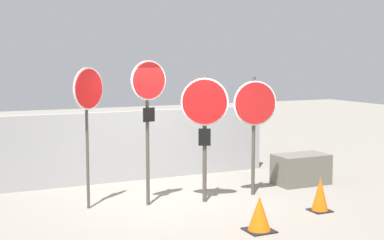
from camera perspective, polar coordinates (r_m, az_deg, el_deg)
ground_plane at (r=10.11m, az=-1.99°, el=-8.69°), size 40.00×40.00×0.00m
fence_back at (r=11.81m, az=-5.84°, el=-2.72°), size 6.21×0.12×1.53m
stop_sign_0 at (r=9.49m, az=-11.00°, el=2.08°), size 0.62×0.45×2.51m
stop_sign_1 at (r=9.55m, az=-4.67°, el=2.25°), size 0.70×0.18×2.63m
stop_sign_2 at (r=9.76m, az=1.36°, el=0.73°), size 0.79×0.43×2.36m
stop_sign_3 at (r=10.35m, az=6.71°, el=0.91°), size 0.86×0.20×2.31m
traffic_cone_0 at (r=8.43m, az=7.20°, el=-9.91°), size 0.43×0.43×0.55m
traffic_cone_1 at (r=9.69m, az=13.51°, el=-7.73°), size 0.35×0.35×0.60m
storage_crate at (r=11.67m, az=11.55°, el=-5.16°), size 1.14×0.67×0.64m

